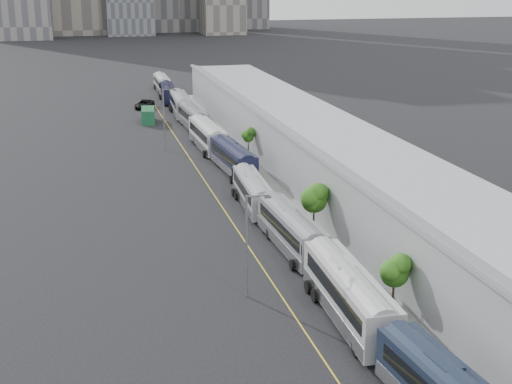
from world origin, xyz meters
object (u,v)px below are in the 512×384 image
object	(u,v)px
bus_5	(233,161)
suv	(144,104)
bus_7	(193,119)
street_lamp_far	(165,115)
bus_3	(291,234)
bus_2	(349,299)
bus_8	(181,106)
bus_9	(168,94)
shipping_container	(148,115)
bus_6	(207,138)
bus_10	(162,85)
street_lamp_near	(249,239)
bus_4	(253,194)

from	to	relation	value
bus_5	suv	world-z (taller)	bus_5
bus_7	street_lamp_far	world-z (taller)	street_lamp_far
bus_7	suv	size ratio (longest dim) A/B	2.23
bus_3	bus_7	xyz separation A→B (m)	(0.05, 56.85, -0.02)
bus_2	suv	distance (m)	92.87
bus_3	bus_8	distance (m)	69.26
street_lamp_far	bus_9	bearing A→B (deg)	82.29
bus_5	shipping_container	world-z (taller)	bus_5
bus_5	shipping_container	bearing A→B (deg)	97.00
suv	street_lamp_far	bearing A→B (deg)	-68.14
bus_2	bus_3	world-z (taller)	bus_2
bus_6	street_lamp_far	xyz separation A→B (m)	(-5.94, 0.69, 3.52)
bus_9	bus_10	bearing A→B (deg)	92.01
bus_7	bus_9	distance (m)	27.59
bus_5	bus_8	bearing A→B (deg)	86.81
street_lamp_far	shipping_container	size ratio (longest dim) A/B	1.45
bus_3	bus_5	distance (m)	27.73
shipping_container	suv	size ratio (longest dim) A/B	1.07
bus_9	shipping_container	world-z (taller)	bus_9
bus_3	street_lamp_far	xyz separation A→B (m)	(-6.21, 42.31, 3.60)
bus_6	bus_2	bearing A→B (deg)	-91.92
bus_3	street_lamp_near	bearing A→B (deg)	-126.85
bus_3	bus_5	world-z (taller)	bus_5
bus_6	bus_3	bearing A→B (deg)	-91.79
street_lamp_near	suv	distance (m)	86.96
bus_7	shipping_container	distance (m)	9.86
street_lamp_near	shipping_container	size ratio (longest dim) A/B	1.35
bus_5	bus_7	bearing A→B (deg)	86.87
bus_3	bus_8	world-z (taller)	bus_8
bus_4	bus_5	bearing A→B (deg)	89.02
street_lamp_near	street_lamp_far	bearing A→B (deg)	90.07
bus_2	bus_10	size ratio (longest dim) A/B	1.14
street_lamp_near	suv	bearing A→B (deg)	89.83
street_lamp_near	bus_8	bearing A→B (deg)	85.61
bus_4	bus_9	xyz separation A→B (m)	(-0.11, 71.18, 0.01)
bus_4	suv	xyz separation A→B (m)	(-5.50, 64.74, -0.68)
bus_4	bus_8	xyz separation A→B (m)	(0.25, 56.01, 0.20)
shipping_container	bus_4	bearing A→B (deg)	-77.29
bus_4	bus_8	world-z (taller)	bus_8
bus_4	bus_10	size ratio (longest dim) A/B	0.99
bus_5	street_lamp_near	xyz separation A→B (m)	(-6.75, -36.59, 3.29)
bus_9	bus_6	bearing A→B (deg)	-85.65
bus_8	bus_3	bearing A→B (deg)	-87.13
bus_3	bus_9	world-z (taller)	bus_3
bus_9	street_lamp_far	distance (m)	42.68
bus_10	bus_7	bearing A→B (deg)	-89.30
bus_7	bus_10	world-z (taller)	bus_7
bus_4	street_lamp_near	world-z (taller)	street_lamp_near
bus_10	shipping_container	bearing A→B (deg)	-100.33
bus_5	street_lamp_far	size ratio (longest dim) A/B	1.46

